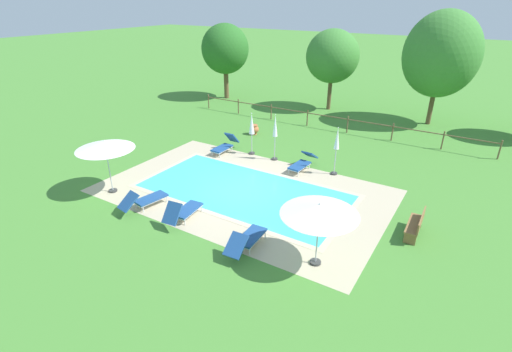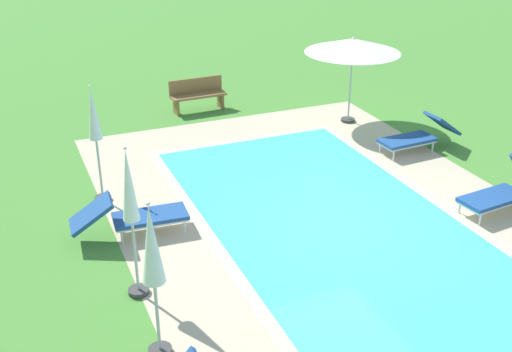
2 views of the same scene
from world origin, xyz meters
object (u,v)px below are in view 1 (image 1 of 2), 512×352
Objects in this scene: sun_lounger_north_end at (145,199)px; patio_umbrella_closed_row_centre at (275,130)px; tree_far_west at (333,56)px; sun_lounger_north_near_steps at (303,162)px; wooden_bench_lawn_side at (416,224)px; patio_umbrella_open_by_bench at (105,145)px; terracotta_urn_near_fence at (254,129)px; tree_centre at (441,55)px; sun_lounger_north_mid at (183,211)px; patio_umbrella_closed_row_mid_west at (337,143)px; sun_lounger_north_far at (247,239)px; patio_umbrella_closed_row_west at (252,127)px; patio_umbrella_open_foreground at (320,209)px; sun_lounger_south_near_corner at (225,145)px; tree_west_mid at (225,49)px.

sun_lounger_north_end is 7.47m from patio_umbrella_closed_row_centre.
sun_lounger_north_end is at bearing -91.94° from tree_far_west.
sun_lounger_north_near_steps is 6.65m from wooden_bench_lawn_side.
wooden_bench_lawn_side reaches higher than sun_lounger_north_end.
patio_umbrella_open_by_bench is 9.95m from terracotta_urn_near_fence.
patio_umbrella_open_by_bench reaches higher than sun_lounger_north_near_steps.
wooden_bench_lawn_side is 0.21× the size of tree_centre.
patio_umbrella_open_by_bench is (-2.27, 0.25, 1.77)m from sun_lounger_north_end.
sun_lounger_north_mid is 0.82× the size of patio_umbrella_closed_row_mid_west.
wooden_bench_lawn_side is (7.65, -3.45, -1.14)m from patio_umbrella_closed_row_centre.
patio_umbrella_closed_row_west reaches higher than sun_lounger_north_far.
tree_far_west is at bearing 89.66° from patio_umbrella_closed_row_west.
tree_far_west is (-4.67, 10.84, 2.27)m from patio_umbrella_closed_row_mid_west.
wooden_bench_lawn_side is (2.36, 3.32, -1.52)m from patio_umbrella_open_foreground.
sun_lounger_south_near_corner is at bearing -159.74° from patio_umbrella_closed_row_west.
patio_umbrella_open_foreground reaches higher than sun_lounger_south_near_corner.
sun_lounger_north_far is 7.46m from patio_umbrella_open_by_bench.
patio_umbrella_closed_row_west is at bearing 172.85° from sun_lounger_north_near_steps.
sun_lounger_north_end is (-1.94, -0.11, -0.02)m from sun_lounger_north_mid.
sun_lounger_north_far is 0.36× the size of tree_far_west.
sun_lounger_south_near_corner is (-0.86, 6.63, 0.02)m from sun_lounger_north_end.
patio_umbrella_closed_row_west is at bearing 85.67° from sun_lounger_north_end.
patio_umbrella_closed_row_west is 0.40× the size of tree_far_west.
sun_lounger_south_near_corner is 11.84m from tree_far_west.
patio_umbrella_open_foreground reaches higher than sun_lounger_north_end.
tree_centre is (0.41, 17.58, 2.47)m from patio_umbrella_open_foreground.
sun_lounger_north_far is 11.76m from terracotta_urn_near_fence.
wooden_bench_lawn_side is at bearing -36.49° from tree_west_mid.
tree_centre is at bearing 88.68° from patio_umbrella_open_foreground.
sun_lounger_south_near_corner is at bearing 97.41° from sun_lounger_north_end.
sun_lounger_north_end is at bearing -64.39° from tree_west_mid.
patio_umbrella_open_foreground is 9.53m from patio_umbrella_open_by_bench.
patio_umbrella_closed_row_west is 10.96m from tree_far_west.
patio_umbrella_open_by_bench is 8.08m from patio_umbrella_closed_row_centre.
patio_umbrella_closed_row_mid_west reaches higher than sun_lounger_south_near_corner.
sun_lounger_north_mid is 1.27× the size of wooden_bench_lawn_side.
patio_umbrella_closed_row_centre is 0.34× the size of tree_centre.
tree_centre is at bearing 72.17° from sun_lounger_north_mid.
patio_umbrella_closed_row_west is at bearing -123.53° from tree_centre.
tree_centre reaches higher than tree_far_west.
patio_umbrella_open_by_bench is 1.02× the size of patio_umbrella_closed_row_mid_west.
patio_umbrella_open_foreground is 4.34m from wooden_bench_lawn_side.
patio_umbrella_open_by_bench is 7.48m from patio_umbrella_closed_row_west.
sun_lounger_south_near_corner is 0.79× the size of patio_umbrella_open_by_bench.
patio_umbrella_closed_row_centre is at bearing 74.45° from sun_lounger_north_end.
patio_umbrella_closed_row_west is 13.02m from tree_west_mid.
wooden_bench_lawn_side is 22.18m from tree_west_mid.
sun_lounger_south_near_corner is at bearing 113.27° from sun_lounger_north_mid.
patio_umbrella_closed_row_mid_west is (4.74, -0.12, 0.03)m from patio_umbrella_closed_row_west.
tree_far_west is at bearing 7.84° from tree_west_mid.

